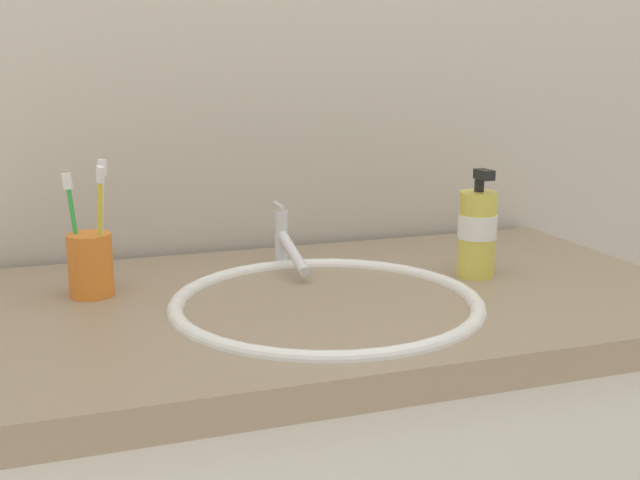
% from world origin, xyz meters
% --- Properties ---
extents(tiled_wall_back, '(2.34, 0.04, 2.40)m').
position_xyz_m(tiled_wall_back, '(0.00, 0.36, 1.20)').
color(tiled_wall_back, beige).
rests_on(tiled_wall_back, ground).
extents(sink_basin, '(0.47, 0.47, 0.12)m').
position_xyz_m(sink_basin, '(-0.03, -0.05, 0.79)').
color(sink_basin, white).
rests_on(sink_basin, vanity_counter).
extents(faucet, '(0.02, 0.18, 0.11)m').
position_xyz_m(faucet, '(-0.03, 0.16, 0.88)').
color(faucet, silver).
rests_on(faucet, sink_basin).
extents(toothbrush_cup, '(0.07, 0.07, 0.10)m').
position_xyz_m(toothbrush_cup, '(-0.35, 0.10, 0.88)').
color(toothbrush_cup, orange).
rests_on(toothbrush_cup, vanity_counter).
extents(toothbrush_white, '(0.03, 0.02, 0.20)m').
position_xyz_m(toothbrush_white, '(-0.33, 0.09, 0.95)').
color(toothbrush_white, white).
rests_on(toothbrush_white, toothbrush_cup).
extents(toothbrush_green, '(0.03, 0.01, 0.18)m').
position_xyz_m(toothbrush_green, '(-0.37, 0.11, 0.94)').
color(toothbrush_green, green).
rests_on(toothbrush_green, toothbrush_cup).
extents(toothbrush_yellow, '(0.02, 0.05, 0.20)m').
position_xyz_m(toothbrush_yellow, '(-0.33, 0.08, 0.95)').
color(toothbrush_yellow, yellow).
rests_on(toothbrush_yellow, toothbrush_cup).
extents(soap_dispenser, '(0.06, 0.06, 0.18)m').
position_xyz_m(soap_dispenser, '(0.26, 0.01, 0.91)').
color(soap_dispenser, '#DBCC4C').
rests_on(soap_dispenser, vanity_counter).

